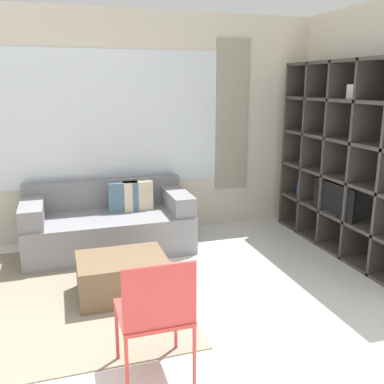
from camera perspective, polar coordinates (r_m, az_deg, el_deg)
wall_back at (r=5.30m, az=-12.06°, el=8.49°), size 6.67×0.11×2.70m
area_rug at (r=4.17m, az=-21.83°, el=-13.22°), size 2.74×2.36×0.01m
shelving_unit at (r=5.00m, az=20.61°, el=3.96°), size 0.41×2.27×2.11m
couch_main at (r=5.02m, az=-11.01°, el=-4.18°), size 1.84×0.92×0.76m
ottoman at (r=3.95m, az=-9.30°, el=-11.04°), size 0.78×0.58×0.37m
folding_chair at (r=2.72m, az=-4.86°, el=-15.36°), size 0.44×0.46×0.86m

